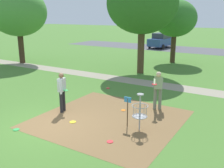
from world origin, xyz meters
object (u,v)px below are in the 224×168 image
at_px(frisbee_mid_grass, 108,88).
at_px(tree_mid_center, 18,12).
at_px(player_throwing, 158,88).
at_px(disc_golf_basket, 138,111).
at_px(frisbee_far_right, 123,110).
at_px(parked_car_leftmost, 161,40).
at_px(tree_near_right, 175,19).
at_px(player_foreground_watching, 62,90).
at_px(frisbee_near_basket, 16,130).
at_px(tree_near_left, 142,4).
at_px(frisbee_far_left, 73,122).
at_px(frisbee_by_tee, 110,142).

height_order(frisbee_mid_grass, tree_mid_center, tree_mid_center).
bearing_deg(player_throwing, disc_golf_basket, -84.80).
relative_size(frisbee_far_right, parked_car_leftmost, 0.05).
bearing_deg(parked_car_leftmost, tree_near_right, -63.44).
distance_m(player_foreground_watching, frisbee_near_basket, 2.49).
bearing_deg(tree_near_left, player_throwing, -58.65).
bearing_deg(frisbee_far_right, tree_near_left, 110.04).
height_order(frisbee_far_left, tree_mid_center, tree_mid_center).
height_order(frisbee_mid_grass, frisbee_far_left, same).
xyz_separation_m(tree_near_left, tree_near_right, (0.59, 5.28, -1.04)).
bearing_deg(tree_near_right, parked_car_leftmost, 116.56).
distance_m(tree_near_left, tree_mid_center, 10.62).
bearing_deg(frisbee_mid_grass, disc_golf_basket, -46.16).
distance_m(frisbee_near_basket, parked_car_leftmost, 25.83).
distance_m(frisbee_by_tee, tree_near_right, 15.98).
height_order(disc_golf_basket, frisbee_by_tee, disc_golf_basket).
distance_m(disc_golf_basket, frisbee_far_left, 2.68).
xyz_separation_m(disc_golf_basket, parked_car_leftmost, (-8.06, 23.13, 0.17)).
bearing_deg(player_foreground_watching, tree_near_right, 89.47).
bearing_deg(frisbee_by_tee, frisbee_near_basket, -163.34).
bearing_deg(tree_near_right, frisbee_mid_grass, -92.35).
height_order(disc_golf_basket, tree_mid_center, tree_mid_center).
relative_size(disc_golf_basket, frisbee_by_tee, 6.36).
xyz_separation_m(disc_golf_basket, frisbee_near_basket, (-3.78, -2.33, -0.74)).
xyz_separation_m(frisbee_by_tee, frisbee_far_left, (-2.09, 0.59, 0.00)).
relative_size(player_foreground_watching, frisbee_mid_grass, 8.13).
bearing_deg(player_throwing, tree_mid_center, 162.58).
bearing_deg(player_foreground_watching, frisbee_mid_grass, 93.93).
height_order(player_throwing, frisbee_far_left, player_throwing).
relative_size(frisbee_near_basket, frisbee_by_tee, 1.06).
distance_m(frisbee_mid_grass, parked_car_leftmost, 19.59).
bearing_deg(frisbee_far_left, frisbee_mid_grass, 106.32).
bearing_deg(frisbee_by_tee, tree_near_right, 101.40).
height_order(frisbee_by_tee, frisbee_far_left, same).
xyz_separation_m(disc_golf_basket, player_foreground_watching, (-3.58, -0.04, 0.21)).
height_order(frisbee_mid_grass, frisbee_far_right, same).
xyz_separation_m(frisbee_by_tee, tree_mid_center, (-14.12, 8.16, 4.27)).
relative_size(frisbee_near_basket, parked_car_leftmost, 0.05).
height_order(disc_golf_basket, parked_car_leftmost, parked_car_leftmost).
bearing_deg(frisbee_near_basket, tree_near_right, 88.84).
distance_m(frisbee_far_right, tree_near_left, 9.04).
bearing_deg(frisbee_far_left, tree_near_left, 99.50).
relative_size(player_throwing, tree_near_right, 0.32).
bearing_deg(tree_near_right, disc_golf_basket, -76.07).
relative_size(frisbee_mid_grass, parked_car_leftmost, 0.05).
distance_m(player_foreground_watching, tree_mid_center, 13.33).
xyz_separation_m(frisbee_by_tee, parked_car_leftmost, (-7.68, 24.44, 0.91)).
distance_m(player_throwing, frisbee_mid_grass, 4.12).
bearing_deg(frisbee_far_right, tree_near_right, 99.29).
height_order(player_foreground_watching, tree_near_left, tree_near_left).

